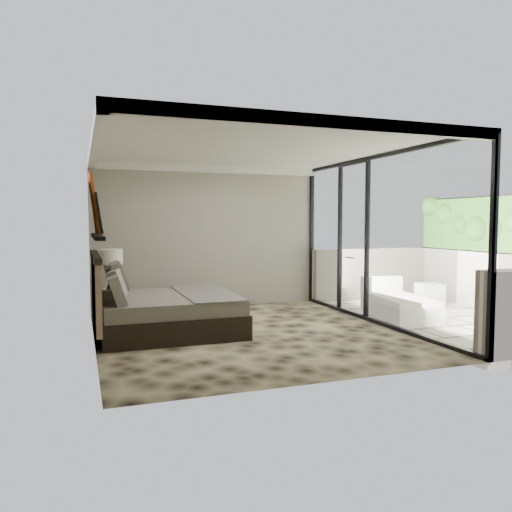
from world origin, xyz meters
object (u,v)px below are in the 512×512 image
object	(u,v)px
bed	(161,310)
table_lamp	(111,264)
nightstand	(110,305)
ottoman	(430,295)
lounger	(398,305)

from	to	relation	value
bed	table_lamp	distance (m)	1.59
nightstand	ottoman	distance (m)	6.16
ottoman	lounger	size ratio (longest dim) A/B	0.26
table_lamp	bed	bearing A→B (deg)	-63.61
bed	ottoman	bearing A→B (deg)	5.73
bed	table_lamp	bearing A→B (deg)	116.39
ottoman	table_lamp	bearing A→B (deg)	172.85
nightstand	table_lamp	xyz separation A→B (m)	(0.04, 0.03, 0.72)
nightstand	table_lamp	size ratio (longest dim) A/B	0.72
bed	nightstand	size ratio (longest dim) A/B	4.19
nightstand	bed	bearing A→B (deg)	-56.23
nightstand	lounger	bearing A→B (deg)	-10.28
table_lamp	lounger	size ratio (longest dim) A/B	0.40
bed	table_lamp	xyz separation A→B (m)	(-0.65, 1.31, 0.63)
bed	lounger	distance (m)	4.23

